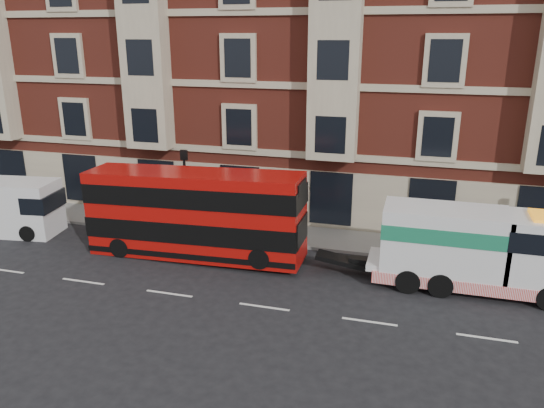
{
  "coord_description": "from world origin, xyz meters",
  "views": [
    {
      "loc": [
        5.23,
        -17.33,
        10.02
      ],
      "look_at": [
        -0.83,
        4.0,
        2.84
      ],
      "focal_mm": 35.0,
      "sensor_mm": 36.0,
      "label": 1
    }
  ],
  "objects_px": {
    "tow_truck": "(472,248)",
    "box_van": "(6,207)",
    "pedestrian": "(93,202)",
    "double_decker_bus": "(195,213)"
  },
  "relations": [
    {
      "from": "tow_truck",
      "to": "pedestrian",
      "type": "relative_size",
      "value": 4.78
    },
    {
      "from": "double_decker_bus",
      "to": "pedestrian",
      "type": "distance_m",
      "value": 8.45
    },
    {
      "from": "box_van",
      "to": "pedestrian",
      "type": "distance_m",
      "value": 4.38
    },
    {
      "from": "tow_truck",
      "to": "box_van",
      "type": "xyz_separation_m",
      "value": [
        -22.84,
        0.26,
        -0.41
      ]
    },
    {
      "from": "double_decker_bus",
      "to": "pedestrian",
      "type": "height_order",
      "value": "double_decker_bus"
    },
    {
      "from": "pedestrian",
      "to": "double_decker_bus",
      "type": "bearing_deg",
      "value": 1.14
    },
    {
      "from": "tow_truck",
      "to": "box_van",
      "type": "bearing_deg",
      "value": 179.34
    },
    {
      "from": "double_decker_bus",
      "to": "box_van",
      "type": "xyz_separation_m",
      "value": [
        -10.79,
        0.26,
        -0.79
      ]
    },
    {
      "from": "tow_truck",
      "to": "box_van",
      "type": "height_order",
      "value": "tow_truck"
    },
    {
      "from": "double_decker_bus",
      "to": "tow_truck",
      "type": "height_order",
      "value": "double_decker_bus"
    }
  ]
}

